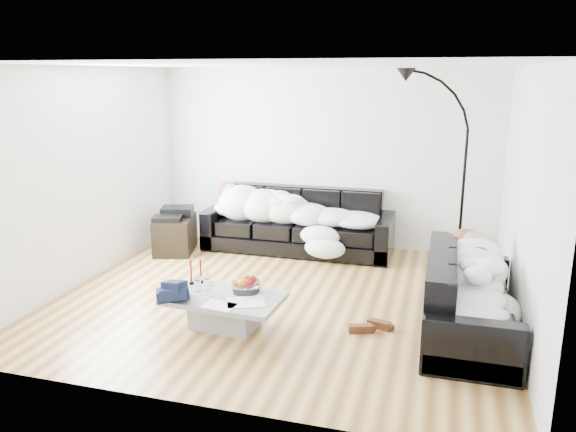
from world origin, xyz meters
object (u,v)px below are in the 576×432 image
(coffee_table, at_px, (224,312))
(av_cabinet, at_px, (175,234))
(wine_glass_a, at_px, (207,282))
(floor_lamp, at_px, (463,186))
(sofa_right, at_px, (471,295))
(sleeper_back, at_px, (297,208))
(wine_glass_c, at_px, (211,288))
(candle_left, at_px, (191,272))
(candle_right, at_px, (201,271))
(sleeper_right, at_px, (473,273))
(shoes, at_px, (369,326))
(sofa_back, at_px, (298,221))
(wine_glass_b, at_px, (198,283))
(fruit_bowl, at_px, (246,283))
(stereo, at_px, (174,213))

(coffee_table, height_order, av_cabinet, av_cabinet)
(wine_glass_a, xyz_separation_m, floor_lamp, (2.50, 2.27, 0.70))
(sofa_right, xyz_separation_m, sleeper_back, (-2.33, 2.09, 0.25))
(wine_glass_c, xyz_separation_m, candle_left, (-0.33, 0.25, 0.05))
(sofa_right, xyz_separation_m, candle_left, (-2.83, -0.34, 0.07))
(candle_left, bearing_deg, candle_right, 44.03)
(sleeper_right, bearing_deg, sofa_right, 0.00)
(candle_right, distance_m, shoes, 1.85)
(sofa_back, height_order, shoes, sofa_back)
(shoes, xyz_separation_m, av_cabinet, (-3.07, 1.82, 0.21))
(sofa_right, relative_size, floor_lamp, 0.87)
(sleeper_back, xyz_separation_m, candle_left, (-0.51, -2.43, -0.17))
(wine_glass_b, xyz_separation_m, shoes, (1.72, 0.30, -0.39))
(candle_left, height_order, floor_lamp, floor_lamp)
(wine_glass_a, relative_size, candle_right, 0.71)
(sofa_right, relative_size, wine_glass_c, 12.05)
(sofa_back, bearing_deg, wine_glass_a, -95.97)
(coffee_table, relative_size, av_cabinet, 1.57)
(candle_right, bearing_deg, sleeper_right, 5.59)
(shoes, bearing_deg, sofa_right, 6.00)
(wine_glass_a, bearing_deg, sleeper_back, 83.91)
(shoes, bearing_deg, fruit_bowl, 179.86)
(wine_glass_a, distance_m, candle_left, 0.26)
(fruit_bowl, distance_m, wine_glass_b, 0.49)
(candle_right, height_order, shoes, candle_right)
(wine_glass_a, bearing_deg, shoes, 8.04)
(shoes, bearing_deg, wine_glass_a, -179.12)
(sofa_right, bearing_deg, wine_glass_c, 103.34)
(wine_glass_c, height_order, stereo, stereo)
(fruit_bowl, distance_m, av_cabinet, 2.69)
(sleeper_right, distance_m, candle_left, 2.86)
(wine_glass_c, bearing_deg, floor_lamp, 45.04)
(av_cabinet, bearing_deg, coffee_table, -67.46)
(candle_left, height_order, stereo, stereo)
(wine_glass_c, relative_size, stereo, 0.37)
(floor_lamp, bearing_deg, av_cabinet, 169.62)
(coffee_table, xyz_separation_m, stereo, (-1.64, 2.15, 0.40))
(sofa_right, xyz_separation_m, sleeper_right, (0.00, 0.00, 0.23))
(sofa_back, bearing_deg, sofa_right, -42.61)
(candle_right, distance_m, stereo, 2.26)
(sleeper_back, distance_m, av_cabinet, 1.81)
(coffee_table, relative_size, candle_left, 4.35)
(sofa_right, relative_size, wine_glass_a, 10.66)
(sofa_right, bearing_deg, wine_glass_b, 100.98)
(sofa_right, bearing_deg, floor_lamp, 2.96)
(candle_right, bearing_deg, sleeper_back, 79.70)
(coffee_table, bearing_deg, stereo, 127.34)
(shoes, height_order, stereo, stereo)
(sleeper_right, height_order, fruit_bowl, sleeper_right)
(wine_glass_a, relative_size, av_cabinet, 0.25)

